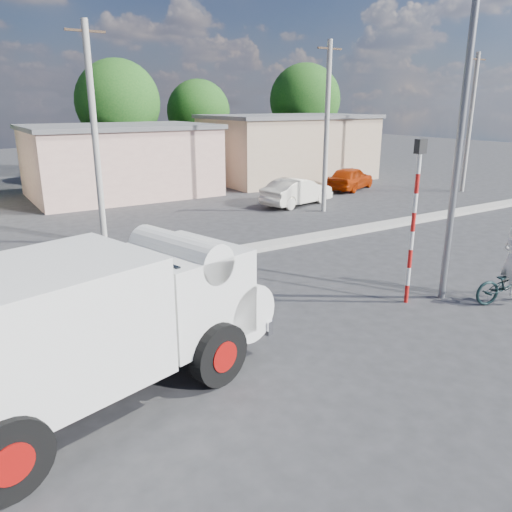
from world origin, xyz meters
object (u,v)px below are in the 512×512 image
cyclist (511,271)px  streetlight (459,113)px  car_red (350,178)px  traffic_pole (415,209)px  bicycle (509,284)px  truck (99,320)px  car_cream (297,192)px

cyclist → streetlight: 4.43m
car_red → traffic_pole: 18.73m
bicycle → traffic_pole: size_ratio=0.47×
bicycle → traffic_pole: traffic_pole is taller
truck → streetlight: 9.81m
bicycle → cyclist: (0.00, 0.00, 0.38)m
cyclist → car_cream: size_ratio=0.42×
cyclist → streetlight: streetlight is taller
truck → car_cream: 18.89m
cyclist → traffic_pole: bearing=74.1°
bicycle → car_red: 18.58m
bicycle → car_cream: 14.40m
cyclist → traffic_pole: size_ratio=0.42×
traffic_pole → bicycle: bearing=-32.5°
cyclist → car_red: 18.58m
traffic_pole → streetlight: 2.56m
streetlight → car_red: bearing=55.0°
car_red → streetlight: (-10.50, -15.01, 4.24)m
car_red → cyclist: bearing=126.3°
bicycle → car_cream: bearing=3.2°
car_red → traffic_pole: size_ratio=0.97×
truck → car_cream: bearing=26.9°
truck → car_cream: size_ratio=1.66×
truck → car_cream: (13.92, 12.73, -0.84)m
car_red → bicycle: bearing=126.3°
car_red → traffic_pole: traffic_pole is taller
truck → bicycle: (10.57, -1.27, -1.02)m
car_cream → traffic_pole: 13.88m
streetlight → bicycle: bearing=-40.6°
truck → cyclist: 10.66m
bicycle → traffic_pole: (-2.31, 1.47, 2.06)m
bicycle → streetlight: (-1.37, 1.17, 4.43)m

